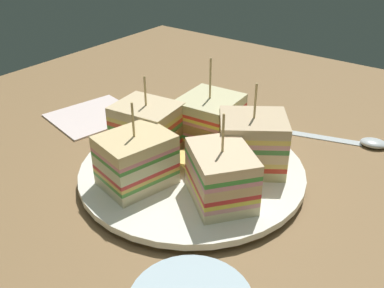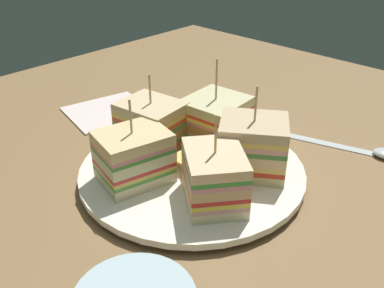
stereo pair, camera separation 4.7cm
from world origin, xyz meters
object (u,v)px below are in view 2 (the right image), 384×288
at_px(plate, 192,171).
at_px(sandwich_wedge_4, 215,121).
at_px(sandwich_wedge_2, 214,177).
at_px(sandwich_wedge_3, 252,147).
at_px(sandwich_wedge_1, 134,157).
at_px(sandwich_wedge_0, 154,125).
at_px(napkin, 108,111).
at_px(chip_pile, 206,158).
at_px(spoon, 366,150).

height_order(plate, sandwich_wedge_4, sandwich_wedge_4).
height_order(sandwich_wedge_2, sandwich_wedge_3, sandwich_wedge_3).
bearing_deg(sandwich_wedge_1, sandwich_wedge_2, -57.65).
bearing_deg(sandwich_wedge_1, sandwich_wedge_4, 9.99).
height_order(sandwich_wedge_1, sandwich_wedge_4, sandwich_wedge_4).
height_order(plate, sandwich_wedge_0, sandwich_wedge_0).
bearing_deg(napkin, sandwich_wedge_1, -118.57).
xyz_separation_m(plate, sandwich_wedge_2, (-0.03, -0.06, 0.03)).
relative_size(plate, sandwich_wedge_2, 2.67).
distance_m(sandwich_wedge_1, sandwich_wedge_3, 0.13).
bearing_deg(chip_pile, sandwich_wedge_3, -51.47).
bearing_deg(napkin, plate, -100.81).
height_order(sandwich_wedge_2, sandwich_wedge_4, sandwich_wedge_4).
height_order(plate, napkin, plate).
bearing_deg(sandwich_wedge_1, sandwich_wedge_0, 44.88).
xyz_separation_m(sandwich_wedge_1, sandwich_wedge_4, (0.12, -0.01, 0.00)).
bearing_deg(sandwich_wedge_2, sandwich_wedge_0, 23.65).
xyz_separation_m(sandwich_wedge_1, napkin, (0.10, 0.18, -0.04)).
xyz_separation_m(sandwich_wedge_0, sandwich_wedge_4, (0.06, -0.05, -0.00)).
bearing_deg(sandwich_wedge_2, chip_pile, -2.42).
relative_size(sandwich_wedge_2, napkin, 0.83).
relative_size(sandwich_wedge_1, sandwich_wedge_2, 0.98).
bearing_deg(napkin, sandwich_wedge_0, -104.56).
distance_m(sandwich_wedge_0, spoon, 0.27).
height_order(chip_pile, spoon, chip_pile).
relative_size(plate, sandwich_wedge_1, 2.71).
xyz_separation_m(sandwich_wedge_1, chip_pile, (0.07, -0.04, -0.01)).
relative_size(sandwich_wedge_2, chip_pile, 1.23).
bearing_deg(plate, chip_pile, -57.31).
xyz_separation_m(sandwich_wedge_2, chip_pile, (0.04, 0.04, -0.01)).
distance_m(sandwich_wedge_3, sandwich_wedge_4, 0.08).
bearing_deg(spoon, sandwich_wedge_2, -122.40).
relative_size(sandwich_wedge_2, sandwich_wedge_3, 0.94).
height_order(plate, sandwich_wedge_1, sandwich_wedge_1).
bearing_deg(napkin, chip_pile, -98.00).
distance_m(plate, chip_pile, 0.03).
bearing_deg(sandwich_wedge_0, plate, -9.43).
bearing_deg(sandwich_wedge_0, sandwich_wedge_1, -65.83).
distance_m(plate, sandwich_wedge_2, 0.07).
xyz_separation_m(sandwich_wedge_3, napkin, (0.00, 0.26, -0.04)).
bearing_deg(sandwich_wedge_1, sandwich_wedge_3, -25.52).
bearing_deg(sandwich_wedge_1, chip_pile, -17.79).
bearing_deg(sandwich_wedge_0, sandwich_wedge_3, 10.22).
relative_size(sandwich_wedge_0, napkin, 0.82).
height_order(sandwich_wedge_0, sandwich_wedge_2, sandwich_wedge_2).
bearing_deg(sandwich_wedge_3, sandwich_wedge_1, 16.46).
distance_m(chip_pile, napkin, 0.23).
distance_m(sandwich_wedge_3, chip_pile, 0.05).
xyz_separation_m(sandwich_wedge_0, spoon, (0.19, -0.19, -0.04)).
bearing_deg(sandwich_wedge_1, plate, -11.60).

